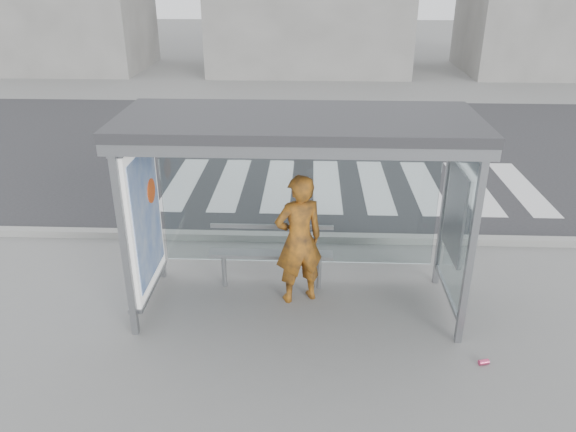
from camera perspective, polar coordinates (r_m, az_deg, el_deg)
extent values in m
plane|color=slate|center=(7.71, 0.89, -9.08)|extent=(80.00, 80.00, 0.00)
cube|color=#28282A|center=(14.08, 1.68, 6.93)|extent=(30.00, 10.00, 0.01)
cube|color=gray|center=(9.37, 1.22, -2.15)|extent=(30.00, 0.18, 0.12)
cube|color=silver|center=(12.02, -10.53, 3.34)|extent=(0.55, 3.00, 0.00)
cube|color=silver|center=(11.84, -5.80, 3.30)|extent=(0.55, 3.00, 0.00)
cube|color=silver|center=(11.74, -0.95, 3.25)|extent=(0.55, 3.00, 0.00)
cube|color=silver|center=(11.73, 3.94, 3.17)|extent=(0.55, 3.00, 0.00)
cube|color=silver|center=(11.80, 8.81, 3.06)|extent=(0.55, 3.00, 0.00)
cube|color=silver|center=(11.95, 13.58, 2.94)|extent=(0.55, 3.00, 0.00)
cube|color=silver|center=(12.19, 18.20, 2.80)|extent=(0.55, 3.00, 0.00)
cube|color=silver|center=(12.50, 22.61, 2.65)|extent=(0.55, 3.00, 0.00)
cube|color=gray|center=(6.81, -16.30, -2.84)|extent=(0.08, 0.08, 2.50)
cube|color=gray|center=(6.73, 18.11, -3.47)|extent=(0.08, 0.08, 2.50)
cube|color=gray|center=(8.02, -13.35, 1.75)|extent=(0.08, 0.08, 2.50)
cube|color=gray|center=(7.95, 15.66, 1.27)|extent=(0.08, 0.08, 2.50)
cube|color=#2D2D30|center=(6.64, 1.03, 9.62)|extent=(4.25, 1.65, 0.12)
cube|color=gray|center=(5.94, 0.84, 6.71)|extent=(4.25, 0.06, 0.18)
cube|color=white|center=(7.71, 1.09, 1.90)|extent=(3.80, 0.02, 2.00)
cube|color=white|center=(7.39, -14.74, 0.00)|extent=(0.15, 1.25, 2.00)
cube|color=#3361BA|center=(7.37, -14.11, -0.02)|extent=(0.01, 1.10, 1.70)
cylinder|color=#F05015|center=(7.49, -13.73, 2.52)|extent=(0.02, 0.32, 0.32)
cube|color=white|center=(7.31, 16.83, -0.55)|extent=(0.03, 1.25, 2.00)
cube|color=beige|center=(7.31, 16.61, 0.33)|extent=(0.03, 0.86, 1.16)
cube|color=slate|center=(24.48, 2.17, 20.42)|extent=(8.00, 5.00, 5.00)
imported|color=#E54015|center=(7.40, 1.11, -2.43)|extent=(0.78, 0.65, 1.82)
cube|color=gray|center=(7.86, -1.72, -3.90)|extent=(1.73, 0.21, 0.05)
cylinder|color=gray|center=(8.06, -6.50, -5.51)|extent=(0.07, 0.07, 0.51)
cylinder|color=gray|center=(7.98, 3.16, -5.74)|extent=(0.07, 0.07, 0.51)
cube|color=gray|center=(7.87, -1.66, -1.08)|extent=(1.73, 0.04, 0.06)
cylinder|color=#E14272|center=(7.08, 19.26, -13.84)|extent=(0.13, 0.09, 0.06)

